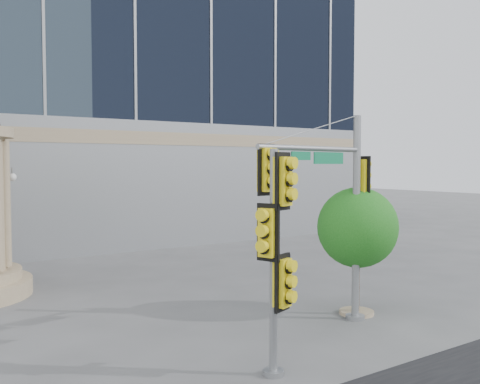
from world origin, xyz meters
TOP-DOWN VIEW (x-y plane):
  - ground at (0.00, 0.00)m, footprint 120.00×120.00m
  - main_signal_pole at (1.39, 0.56)m, footprint 4.04×1.07m
  - secondary_signal_pole at (-1.70, -1.10)m, footprint 0.81×0.58m
  - street_tree at (2.72, 1.03)m, footprint 2.18×2.13m

SIDE VIEW (x-z plane):
  - ground at x=0.00m, z-range 0.00..0.00m
  - street_tree at x=2.72m, z-range 0.54..3.93m
  - secondary_signal_pole at x=-1.70m, z-range 0.37..4.66m
  - main_signal_pole at x=1.39m, z-range 0.63..5.86m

